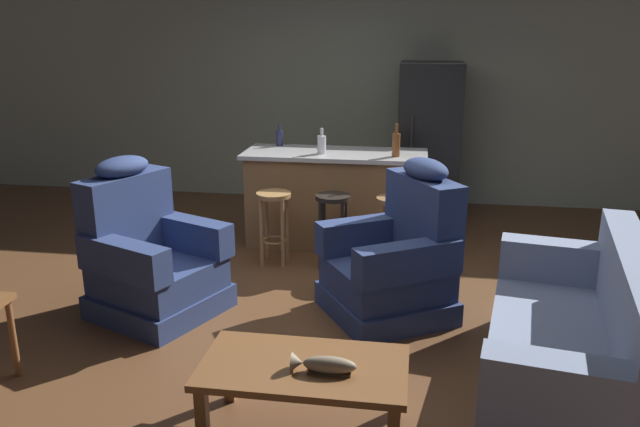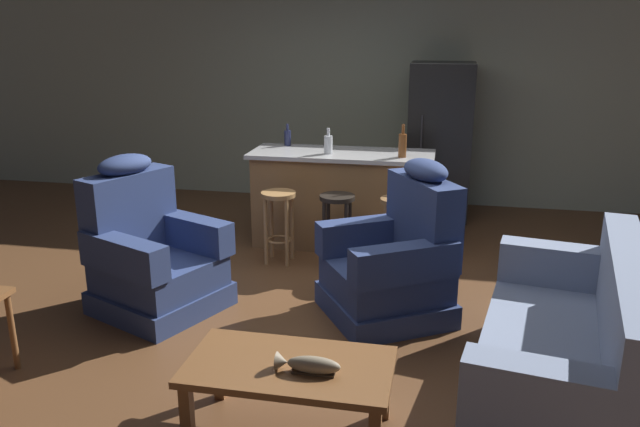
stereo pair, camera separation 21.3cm
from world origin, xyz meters
name	(u,v)px [view 1 (the left image)]	position (x,y,z in m)	size (l,w,h in m)	color
ground_plane	(313,297)	(0.00, 0.00, 0.00)	(12.00, 12.00, 0.00)	brown
back_wall	(354,97)	(0.00, 3.12, 1.30)	(12.00, 0.05, 2.60)	#9EA88E
coffee_table	(304,373)	(0.25, -1.77, 0.36)	(1.10, 0.60, 0.42)	brown
fish_figurine	(323,365)	(0.36, -1.83, 0.46)	(0.34, 0.10, 0.10)	#4C3823
couch	(575,348)	(1.75, -1.21, 0.34)	(1.15, 2.02, 0.94)	#8493B2
recliner_near_lamp	(150,259)	(-1.20, -0.43, 0.42)	(1.11, 1.11, 1.20)	navy
recliner_near_island	(396,261)	(0.68, -0.18, 0.42)	(1.16, 1.16, 1.20)	navy
kitchen_island	(335,198)	(0.00, 1.35, 0.48)	(1.80, 0.70, 0.95)	olive
bar_stool_left	(274,214)	(-0.48, 0.72, 0.47)	(0.32, 0.32, 0.68)	#A87A47
bar_stool_middle	(333,217)	(0.07, 0.72, 0.47)	(0.32, 0.32, 0.68)	black
bar_stool_right	(394,220)	(0.61, 0.72, 0.47)	(0.32, 0.32, 0.68)	olive
refrigerator	(429,141)	(0.92, 2.55, 0.88)	(0.70, 0.69, 1.76)	black
bottle_tall_green	(279,138)	(-0.62, 1.60, 1.04)	(0.07, 0.07, 0.22)	#23284C
bottle_short_amber	(396,144)	(0.60, 1.22, 1.07)	(0.08, 0.08, 0.31)	brown
bottle_wine_dark	(322,144)	(-0.12, 1.25, 1.04)	(0.08, 0.08, 0.25)	silver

